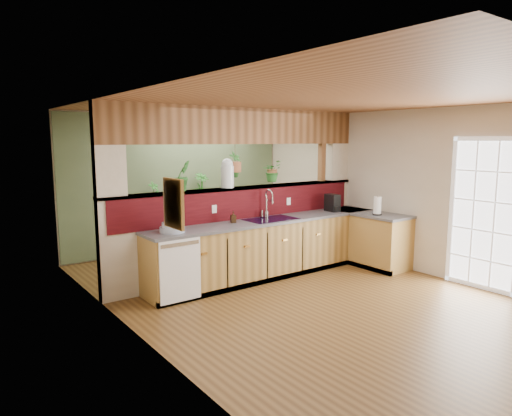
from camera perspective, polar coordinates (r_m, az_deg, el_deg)
ground at (r=6.41m, az=5.57°, el=-10.78°), size 4.60×7.00×0.01m
ceiling at (r=6.07m, az=5.93°, el=13.07°), size 4.60×7.00×0.01m
wall_back at (r=8.99m, az=-9.49°, el=3.19°), size 4.60×0.02×2.60m
wall_left at (r=4.88m, az=-14.66°, el=-1.35°), size 0.02×7.00×2.60m
wall_right at (r=7.83m, az=18.29°, el=2.11°), size 0.02×7.00×2.60m
pass_through_partition at (r=7.18m, az=-1.36°, el=1.12°), size 4.60×0.21×2.60m
pass_through_ledge at (r=7.14m, az=-1.56°, el=2.53°), size 4.60×0.21×0.04m
header_beam at (r=7.11m, az=-1.60°, el=10.21°), size 4.60×0.15×0.55m
sage_backwall at (r=8.97m, az=-9.43°, el=3.18°), size 4.55×0.02×2.55m
countertop at (r=7.44m, az=5.91°, el=-4.46°), size 4.14×1.52×0.90m
dishwasher at (r=5.98m, az=-9.43°, el=-7.68°), size 0.58×0.03×0.82m
navy_sink at (r=7.07m, az=1.86°, el=-2.02°), size 0.82×0.50×0.18m
french_door at (r=7.18m, az=26.55°, el=-0.91°), size 0.06×1.02×2.16m
framed_print at (r=4.13m, az=-10.24°, el=0.56°), size 0.04×0.35×0.45m
faucet at (r=7.18m, az=1.48°, el=0.72°), size 0.20×0.20×0.45m
dish_stack at (r=6.13m, az=-10.43°, el=-2.17°), size 0.34×0.34×0.30m
soap_dispenser at (r=6.74m, az=-2.86°, el=-1.14°), size 0.10×0.10×0.17m
coffee_maker at (r=7.92m, az=9.57°, el=0.56°), size 0.16×0.26×0.29m
paper_towel at (r=7.70m, az=14.94°, el=0.24°), size 0.15×0.15×0.32m
glass_jar at (r=6.96m, az=-3.60°, el=4.37°), size 0.20×0.20×0.45m
ledge_plant_left at (r=6.57m, az=-9.16°, el=4.00°), size 0.28×0.24×0.44m
hanging_plant_a at (r=7.02m, az=-2.63°, el=6.47°), size 0.23×0.18×0.51m
hanging_plant_b at (r=7.46m, az=2.04°, el=5.80°), size 0.38×0.35×0.55m
shelving_console at (r=8.79m, az=-9.75°, el=-2.21°), size 1.39×0.46×0.91m
shelf_plant_a at (r=8.49m, az=-12.64°, el=1.87°), size 0.24×0.19×0.41m
shelf_plant_b at (r=8.93m, az=-6.84°, el=2.68°), size 0.31×0.31×0.52m
floor_plant at (r=8.67m, az=-3.35°, el=-3.16°), size 0.69×0.61×0.73m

